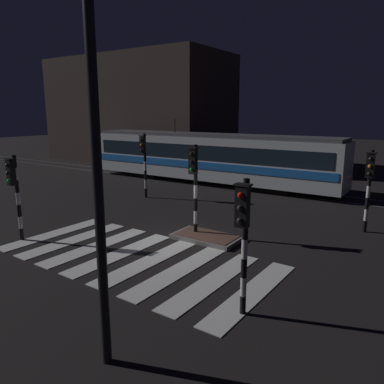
{
  "coord_description": "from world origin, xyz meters",
  "views": [
    {
      "loc": [
        7.88,
        -10.14,
        4.61
      ],
      "look_at": [
        -0.46,
        2.3,
        1.4
      ],
      "focal_mm": 34.95,
      "sensor_mm": 36.0,
      "label": 1
    }
  ],
  "objects_px": {
    "traffic_light_median_centre": "(194,177)",
    "traffic_light_corner_near_left": "(14,185)",
    "traffic_light_corner_far_left": "(144,156)",
    "street_lamp_near_kerb": "(82,115)",
    "tram": "(207,157)",
    "traffic_light_corner_near_right": "(243,228)",
    "traffic_light_corner_far_right": "(369,179)"
  },
  "relations": [
    {
      "from": "traffic_light_median_centre",
      "to": "traffic_light_corner_near_left",
      "type": "xyz_separation_m",
      "value": [
        -5.05,
        -3.94,
        -0.22
      ]
    },
    {
      "from": "traffic_light_median_centre",
      "to": "traffic_light_corner_far_left",
      "type": "height_order",
      "value": "traffic_light_corner_far_left"
    },
    {
      "from": "traffic_light_corner_far_left",
      "to": "street_lamp_near_kerb",
      "type": "distance_m",
      "value": 14.21
    },
    {
      "from": "traffic_light_median_centre",
      "to": "tram",
      "type": "height_order",
      "value": "tram"
    },
    {
      "from": "traffic_light_corner_far_left",
      "to": "traffic_light_corner_near_left",
      "type": "height_order",
      "value": "traffic_light_corner_far_left"
    },
    {
      "from": "traffic_light_corner_far_left",
      "to": "traffic_light_corner_near_right",
      "type": "bearing_deg",
      "value": -39.19
    },
    {
      "from": "traffic_light_corner_far_left",
      "to": "traffic_light_corner_near_right",
      "type": "distance_m",
      "value": 12.73
    },
    {
      "from": "traffic_light_median_centre",
      "to": "traffic_light_corner_far_right",
      "type": "bearing_deg",
      "value": 38.09
    },
    {
      "from": "traffic_light_corner_near_right",
      "to": "tram",
      "type": "xyz_separation_m",
      "value": [
        -9.31,
        13.65,
        -0.36
      ]
    },
    {
      "from": "traffic_light_corner_near_right",
      "to": "traffic_light_corner_near_left",
      "type": "height_order",
      "value": "traffic_light_corner_near_right"
    },
    {
      "from": "traffic_light_median_centre",
      "to": "traffic_light_corner_far_right",
      "type": "distance_m",
      "value": 6.66
    },
    {
      "from": "traffic_light_corner_far_left",
      "to": "traffic_light_median_centre",
      "type": "bearing_deg",
      "value": -34.06
    },
    {
      "from": "traffic_light_corner_near_right",
      "to": "street_lamp_near_kerb",
      "type": "bearing_deg",
      "value": -113.65
    },
    {
      "from": "traffic_light_corner_near_right",
      "to": "traffic_light_corner_far_right",
      "type": "distance_m",
      "value": 8.27
    },
    {
      "from": "tram",
      "to": "traffic_light_corner_far_left",
      "type": "bearing_deg",
      "value": -95.66
    },
    {
      "from": "traffic_light_corner_near_right",
      "to": "traffic_light_corner_near_left",
      "type": "xyz_separation_m",
      "value": [
        -9.03,
        0.12,
        -0.05
      ]
    },
    {
      "from": "traffic_light_corner_far_left",
      "to": "tram",
      "type": "xyz_separation_m",
      "value": [
        0.56,
        5.61,
        -0.55
      ]
    },
    {
      "from": "tram",
      "to": "traffic_light_corner_far_right",
      "type": "bearing_deg",
      "value": -27.42
    },
    {
      "from": "traffic_light_corner_far_left",
      "to": "traffic_light_corner_far_right",
      "type": "height_order",
      "value": "traffic_light_corner_far_left"
    },
    {
      "from": "traffic_light_corner_near_right",
      "to": "traffic_light_corner_near_left",
      "type": "relative_size",
      "value": 1.02
    },
    {
      "from": "traffic_light_corner_far_left",
      "to": "traffic_light_corner_far_right",
      "type": "relative_size",
      "value": 1.08
    },
    {
      "from": "traffic_light_corner_far_left",
      "to": "traffic_light_corner_near_left",
      "type": "xyz_separation_m",
      "value": [
        0.83,
        -7.92,
        -0.24
      ]
    },
    {
      "from": "traffic_light_median_centre",
      "to": "traffic_light_corner_far_left",
      "type": "xyz_separation_m",
      "value": [
        -5.88,
        3.98,
        0.02
      ]
    },
    {
      "from": "traffic_light_median_centre",
      "to": "traffic_light_corner_far_right",
      "type": "relative_size",
      "value": 1.07
    },
    {
      "from": "traffic_light_corner_near_right",
      "to": "street_lamp_near_kerb",
      "type": "xyz_separation_m",
      "value": [
        -1.36,
        -3.12,
        2.45
      ]
    },
    {
      "from": "traffic_light_corner_far_left",
      "to": "traffic_light_corner_near_left",
      "type": "relative_size",
      "value": 1.12
    },
    {
      "from": "traffic_light_median_centre",
      "to": "traffic_light_corner_near_right",
      "type": "xyz_separation_m",
      "value": [
        3.98,
        -4.07,
        -0.17
      ]
    },
    {
      "from": "traffic_light_corner_far_right",
      "to": "tram",
      "type": "distance_m",
      "value": 11.91
    },
    {
      "from": "street_lamp_near_kerb",
      "to": "traffic_light_median_centre",
      "type": "bearing_deg",
      "value": 110.03
    },
    {
      "from": "traffic_light_corner_near_right",
      "to": "traffic_light_corner_far_right",
      "type": "height_order",
      "value": "traffic_light_corner_far_right"
    },
    {
      "from": "traffic_light_corner_near_left",
      "to": "traffic_light_corner_far_right",
      "type": "bearing_deg",
      "value": 38.04
    },
    {
      "from": "traffic_light_corner_far_right",
      "to": "traffic_light_corner_far_left",
      "type": "bearing_deg",
      "value": -179.32
    }
  ]
}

